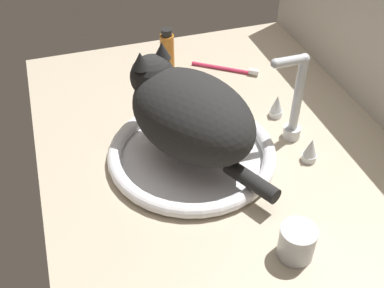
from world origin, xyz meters
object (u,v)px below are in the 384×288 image
object	(u,v)px
sink_basin	(192,153)
faucet	(294,109)
metal_jar	(297,242)
cat	(187,111)
toothbrush	(226,69)
amber_bottle	(167,49)

from	to	relation	value
sink_basin	faucet	world-z (taller)	faucet
sink_basin	metal_jar	distance (cm)	31.35
cat	metal_jar	world-z (taller)	cat
toothbrush	faucet	bearing A→B (deg)	6.29
faucet	amber_bottle	bearing A→B (deg)	-154.69
cat	toothbrush	size ratio (longest dim) A/B	2.42
faucet	metal_jar	bearing A→B (deg)	-24.80
cat	faucet	bearing A→B (deg)	86.60
metal_jar	toothbrush	xyz separation A→B (cm)	(-61.10, 10.31, -2.70)
amber_bottle	toothbrush	xyz separation A→B (cm)	(7.12, 14.73, -4.64)
sink_basin	toothbrush	world-z (taller)	sink_basin
sink_basin	amber_bottle	size ratio (longest dim) A/B	3.25
cat	amber_bottle	world-z (taller)	cat
faucet	amber_bottle	distance (cm)	42.61
faucet	cat	distance (cm)	24.44
sink_basin	faucet	bearing A→B (deg)	90.00
metal_jar	amber_bottle	bearing A→B (deg)	-176.29
faucet	metal_jar	world-z (taller)	faucet
sink_basin	toothbrush	distance (cm)	37.13
cat	metal_jar	xyz separation A→B (cm)	(31.21, 10.35, -8.47)
sink_basin	amber_bottle	bearing A→B (deg)	172.29
cat	toothbrush	xyz separation A→B (cm)	(-29.89, 20.65, -11.17)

